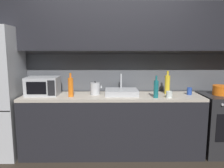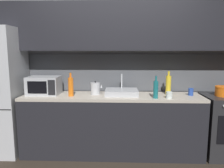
% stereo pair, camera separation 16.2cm
% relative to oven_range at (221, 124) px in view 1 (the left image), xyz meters
% --- Properties ---
extents(back_wall, '(4.37, 0.44, 2.50)m').
position_rel_oven_range_xyz_m(back_wall, '(-1.66, 0.30, 1.10)').
color(back_wall, slate).
rests_on(back_wall, ground).
extents(counter_run, '(2.63, 0.60, 0.90)m').
position_rel_oven_range_xyz_m(counter_run, '(-1.66, 0.00, -0.00)').
color(counter_run, black).
rests_on(counter_run, ground).
extents(oven_range, '(0.60, 0.62, 0.90)m').
position_rel_oven_range_xyz_m(oven_range, '(0.00, 0.00, 0.00)').
color(oven_range, '#232326').
rests_on(oven_range, ground).
extents(microwave, '(0.46, 0.35, 0.27)m').
position_rel_oven_range_xyz_m(microwave, '(-2.67, 0.02, 0.58)').
color(microwave, '#A8AAAF').
rests_on(microwave, counter_run).
extents(sink_basin, '(0.48, 0.38, 0.30)m').
position_rel_oven_range_xyz_m(sink_basin, '(-1.51, 0.03, 0.49)').
color(sink_basin, '#ADAFB5').
rests_on(sink_basin, counter_run).
extents(kettle, '(0.18, 0.14, 0.20)m').
position_rel_oven_range_xyz_m(kettle, '(-1.91, 0.04, 0.54)').
color(kettle, '#B7BABF').
rests_on(kettle, counter_run).
extents(wine_bottle_orange, '(0.08, 0.08, 0.34)m').
position_rel_oven_range_xyz_m(wine_bottle_orange, '(-2.25, -0.09, 0.59)').
color(wine_bottle_orange, orange).
rests_on(wine_bottle_orange, counter_run).
extents(wine_bottle_yellow, '(0.08, 0.08, 0.35)m').
position_rel_oven_range_xyz_m(wine_bottle_yellow, '(-0.81, 0.10, 0.60)').
color(wine_bottle_yellow, gold).
rests_on(wine_bottle_yellow, counter_run).
extents(wine_bottle_teal, '(0.07, 0.07, 0.31)m').
position_rel_oven_range_xyz_m(wine_bottle_teal, '(-1.05, -0.19, 0.58)').
color(wine_bottle_teal, '#19666B').
rests_on(wine_bottle_teal, counter_run).
extents(mug_blue, '(0.07, 0.07, 0.11)m').
position_rel_oven_range_xyz_m(mug_blue, '(-0.50, 0.02, 0.50)').
color(mug_blue, '#234299').
rests_on(mug_blue, counter_run).
extents(mug_clear, '(0.09, 0.09, 0.09)m').
position_rel_oven_range_xyz_m(mug_clear, '(-0.86, -0.18, 0.50)').
color(mug_clear, silver).
rests_on(mug_clear, counter_run).
extents(cooking_pot, '(0.24, 0.24, 0.14)m').
position_rel_oven_range_xyz_m(cooking_pot, '(-0.04, 0.00, 0.52)').
color(cooking_pot, orange).
rests_on(cooking_pot, oven_range).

